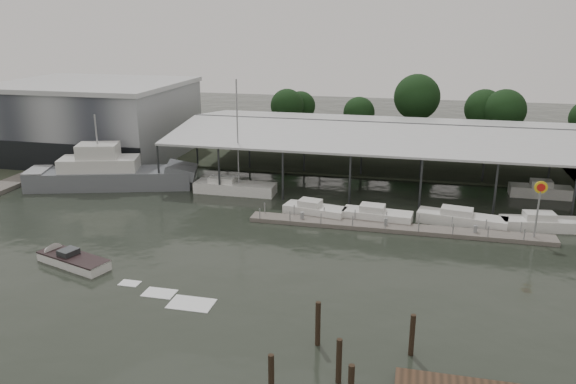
% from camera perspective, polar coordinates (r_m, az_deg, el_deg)
% --- Properties ---
extents(ground, '(200.00, 200.00, 0.00)m').
position_cam_1_polar(ground, '(47.16, -8.28, -6.63)').
color(ground, '#232821').
rests_on(ground, ground).
extents(land_strip_far, '(140.00, 30.00, 0.30)m').
position_cam_1_polar(land_strip_far, '(85.69, 1.87, 4.59)').
color(land_strip_far, '#373E2E').
rests_on(land_strip_far, ground).
extents(land_strip_west, '(20.00, 40.00, 0.30)m').
position_cam_1_polar(land_strip_west, '(91.75, -25.13, 3.80)').
color(land_strip_west, '#373E2E').
rests_on(land_strip_west, ground).
extents(storage_warehouse, '(24.50, 20.50, 10.50)m').
position_cam_1_polar(storage_warehouse, '(83.88, -19.08, 6.99)').
color(storage_warehouse, gray).
rests_on(storage_warehouse, ground).
extents(covered_boat_shed, '(58.24, 24.00, 6.96)m').
position_cam_1_polar(covered_boat_shed, '(69.19, 13.59, 6.13)').
color(covered_boat_shed, '#B8BBBD').
rests_on(covered_boat_shed, ground).
extents(trawler_dock, '(3.00, 18.00, 0.50)m').
position_cam_1_polar(trawler_dock, '(73.52, -26.48, 0.70)').
color(trawler_dock, slate).
rests_on(trawler_dock, ground).
extents(floating_dock, '(28.00, 2.00, 1.40)m').
position_cam_1_polar(floating_dock, '(53.42, 10.96, -3.61)').
color(floating_dock, slate).
rests_on(floating_dock, ground).
extents(shell_fuel_sign, '(1.10, 0.18, 5.55)m').
position_cam_1_polar(shell_fuel_sign, '(53.30, 24.17, -0.67)').
color(shell_fuel_sign, gray).
rests_on(shell_fuel_sign, ground).
extents(grey_trawler, '(19.72, 9.61, 8.84)m').
position_cam_1_polar(grey_trawler, '(68.34, -17.50, 1.75)').
color(grey_trawler, slate).
rests_on(grey_trawler, ground).
extents(white_sailboat, '(9.16, 2.62, 12.93)m').
position_cam_1_polar(white_sailboat, '(63.58, -5.52, 0.48)').
color(white_sailboat, white).
rests_on(white_sailboat, ground).
extents(speedboat_underway, '(17.70, 7.27, 2.00)m').
position_cam_1_polar(speedboat_underway, '(48.81, -21.40, -6.35)').
color(speedboat_underway, white).
rests_on(speedboat_underway, ground).
extents(moored_cruiser_0, '(6.44, 3.31, 1.70)m').
position_cam_1_polar(moored_cruiser_0, '(56.02, 2.68, -1.85)').
color(moored_cruiser_0, white).
rests_on(moored_cruiser_0, ground).
extents(moored_cruiser_1, '(6.84, 2.80, 1.70)m').
position_cam_1_polar(moored_cruiser_1, '(55.20, 8.98, -2.35)').
color(moored_cruiser_1, white).
rests_on(moored_cruiser_1, ground).
extents(moored_cruiser_2, '(8.52, 3.60, 1.70)m').
position_cam_1_polar(moored_cruiser_2, '(56.11, 17.16, -2.61)').
color(moored_cruiser_2, white).
rests_on(moored_cruiser_2, ground).
extents(moored_cruiser_3, '(8.03, 3.27, 1.70)m').
position_cam_1_polar(moored_cruiser_3, '(57.63, 24.51, -2.91)').
color(moored_cruiser_3, white).
rests_on(moored_cruiser_3, ground).
extents(mooring_pilings, '(7.45, 8.28, 3.60)m').
position_cam_1_polar(mooring_pilings, '(31.64, 5.30, -17.41)').
color(mooring_pilings, '#2E2217').
rests_on(mooring_pilings, ground).
extents(horizon_tree_line, '(67.13, 9.80, 10.69)m').
position_cam_1_polar(horizon_tree_line, '(89.66, 17.17, 8.09)').
color(horizon_tree_line, black).
rests_on(horizon_tree_line, ground).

